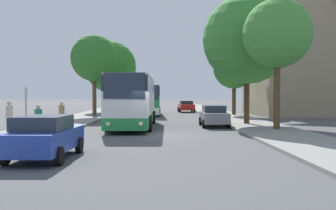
% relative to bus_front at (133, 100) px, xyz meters
% --- Properties ---
extents(ground_plane, '(300.00, 300.00, 0.00)m').
position_rel_bus_front_xyz_m(ground_plane, '(1.59, -5.12, -1.88)').
color(ground_plane, '#4C4C4F').
rests_on(ground_plane, ground).
extents(sidewalk_left, '(4.00, 120.00, 0.15)m').
position_rel_bus_front_xyz_m(sidewalk_left, '(-5.41, -5.12, -1.80)').
color(sidewalk_left, gray).
rests_on(sidewalk_left, ground_plane).
extents(sidewalk_right, '(4.00, 120.00, 0.15)m').
position_rel_bus_front_xyz_m(sidewalk_right, '(8.59, -5.12, -1.80)').
color(sidewalk_right, gray).
rests_on(sidewalk_right, ground_plane).
extents(bus_front, '(3.02, 11.75, 3.52)m').
position_rel_bus_front_xyz_m(bus_front, '(0.00, 0.00, 0.00)').
color(bus_front, '#238942').
rests_on(bus_front, ground_plane).
extents(bus_middle, '(3.15, 12.13, 3.21)m').
position_rel_bus_front_xyz_m(bus_middle, '(0.37, 16.64, -0.15)').
color(bus_middle, silver).
rests_on(bus_middle, ground_plane).
extents(parked_car_left_curb, '(2.10, 4.41, 1.55)m').
position_rel_bus_front_xyz_m(parked_car_left_curb, '(-2.27, -13.37, -1.07)').
color(parked_car_left_curb, '#233D9E').
rests_on(parked_car_left_curb, ground_plane).
extents(parked_car_right_near, '(1.98, 4.26, 1.50)m').
position_rel_bus_front_xyz_m(parked_car_right_near, '(5.72, 0.45, -1.09)').
color(parked_car_right_near, slate).
rests_on(parked_car_right_near, ground_plane).
extents(parked_car_right_far, '(2.12, 4.00, 1.46)m').
position_rel_bus_front_xyz_m(parked_car_right_far, '(5.29, 22.84, -1.11)').
color(parked_car_right_far, red).
rests_on(parked_car_right_far, ground_plane).
extents(bus_stop_sign, '(0.08, 0.45, 2.53)m').
position_rel_bus_front_xyz_m(bus_stop_sign, '(-5.23, -6.57, -0.16)').
color(bus_stop_sign, gray).
rests_on(bus_stop_sign, sidewalk_left).
extents(pedestrian_waiting_near, '(0.36, 0.36, 1.65)m').
position_rel_bus_front_xyz_m(pedestrian_waiting_near, '(-4.09, -8.19, -0.90)').
color(pedestrian_waiting_near, '#23232D').
rests_on(pedestrian_waiting_near, sidewalk_left).
extents(pedestrian_waiting_far, '(0.36, 0.36, 1.70)m').
position_rel_bus_front_xyz_m(pedestrian_waiting_far, '(-4.23, -3.03, -0.87)').
color(pedestrian_waiting_far, '#23232D').
rests_on(pedestrian_waiting_far, sidewalk_left).
extents(pedestrian_walking_back, '(0.36, 0.36, 1.79)m').
position_rel_bus_front_xyz_m(pedestrian_walking_back, '(-6.39, -5.82, -0.82)').
color(pedestrian_walking_back, '#23232D').
rests_on(pedestrian_walking_back, sidewalk_left).
extents(tree_left_near, '(4.66, 4.66, 8.08)m').
position_rel_bus_front_xyz_m(tree_left_near, '(-4.65, 11.88, 4.01)').
color(tree_left_near, '#513D23').
rests_on(tree_left_near, sidewalk_left).
extents(tree_left_far, '(6.35, 6.35, 8.73)m').
position_rel_bus_front_xyz_m(tree_left_far, '(-4.21, 21.33, 3.82)').
color(tree_left_far, '#47331E').
rests_on(tree_left_far, sidewalk_left).
extents(tree_right_near, '(4.44, 4.44, 7.18)m').
position_rel_bus_front_xyz_m(tree_right_near, '(9.75, 14.00, 3.21)').
color(tree_right_near, '#47331E').
rests_on(tree_right_near, sidewalk_right).
extents(tree_right_mid, '(6.54, 6.54, 9.45)m').
position_rel_bus_front_xyz_m(tree_right_mid, '(8.28, 1.41, 4.44)').
color(tree_right_mid, '#47331E').
rests_on(tree_right_mid, sidewalk_right).
extents(tree_right_far, '(4.25, 4.25, 8.02)m').
position_rel_bus_front_xyz_m(tree_right_far, '(9.08, -3.37, 4.13)').
color(tree_right_far, '#513D23').
rests_on(tree_right_far, sidewalk_right).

